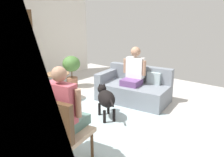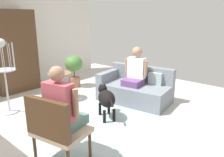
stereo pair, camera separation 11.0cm
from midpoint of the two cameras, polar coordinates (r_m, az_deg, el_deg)
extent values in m
plane|color=beige|center=(4.40, -5.94, -10.61)|extent=(7.70, 7.70, 0.00)
cube|color=silver|center=(6.72, -26.59, 9.51)|extent=(6.04, 0.12, 2.82)
cube|color=#9EB2B7|center=(4.25, -4.64, -11.49)|extent=(2.43, 2.32, 0.01)
cube|color=slate|center=(5.25, 4.89, -3.64)|extent=(1.13, 1.73, 0.42)
cube|color=slate|center=(5.45, 6.72, 1.41)|extent=(0.40, 1.63, 0.37)
cube|color=slate|center=(5.50, -1.73, 0.83)|extent=(0.93, 0.31, 0.22)
cube|color=#9EB2B7|center=(5.19, 10.14, 0.03)|extent=(0.14, 0.33, 0.28)
cube|color=tan|center=(5.37, 5.63, 0.71)|extent=(0.15, 0.35, 0.28)
cylinder|color=#4C331E|center=(3.59, -14.26, -13.81)|extent=(0.04, 0.04, 0.40)
cylinder|color=#4C331E|center=(3.27, -6.18, -16.62)|extent=(0.04, 0.04, 0.40)
cylinder|color=#4C331E|center=(3.32, -19.80, -16.91)|extent=(0.04, 0.04, 0.40)
cube|color=tan|center=(3.16, -13.31, -13.33)|extent=(0.68, 0.79, 0.06)
cube|color=#4C331E|center=(2.88, -16.86, -10.19)|extent=(0.21, 0.70, 0.51)
cube|color=#664179|center=(5.07, 4.43, -0.97)|extent=(0.46, 0.46, 0.14)
cube|color=white|center=(5.15, 5.40, 2.81)|extent=(0.24, 0.43, 0.48)
sphere|color=#A57A60|center=(5.08, 5.50, 6.91)|extent=(0.23, 0.23, 0.23)
cylinder|color=#A57A60|center=(5.00, 7.70, 2.65)|extent=(0.08, 0.08, 0.34)
cylinder|color=#A57A60|center=(5.21, 2.81, 3.30)|extent=(0.08, 0.08, 0.34)
cube|color=slate|center=(3.21, -11.62, -10.69)|extent=(0.48, 0.49, 0.14)
cube|color=#B24C59|center=(2.96, -14.09, -6.10)|extent=(0.26, 0.44, 0.53)
sphere|color=#A57A60|center=(2.84, -14.60, 1.10)|extent=(0.20, 0.20, 0.20)
cylinder|color=#A57A60|center=(3.14, -17.00, -4.53)|extent=(0.08, 0.08, 0.37)
cylinder|color=#A57A60|center=(2.83, -9.83, -6.33)|extent=(0.08, 0.08, 0.37)
cylinder|color=olive|center=(5.33, -14.44, 1.17)|extent=(0.55, 0.55, 0.02)
cylinder|color=olive|center=(5.42, -14.21, -2.23)|extent=(0.06, 0.06, 0.64)
cylinder|color=olive|center=(5.52, -14.00, -5.24)|extent=(0.36, 0.36, 0.03)
ellipsoid|color=black|center=(4.29, -2.20, -5.23)|extent=(0.55, 0.61, 0.31)
sphere|color=black|center=(4.55, -3.30, -2.76)|extent=(0.18, 0.18, 0.18)
cone|color=black|center=(4.51, -3.89, -1.70)|extent=(0.06, 0.06, 0.06)
cone|color=black|center=(4.53, -2.76, -1.60)|extent=(0.06, 0.06, 0.06)
cylinder|color=black|center=(3.97, -0.84, -6.38)|extent=(0.13, 0.17, 0.10)
cylinder|color=black|center=(4.54, -3.95, -7.92)|extent=(0.06, 0.06, 0.25)
cylinder|color=black|center=(4.58, -1.65, -7.65)|extent=(0.06, 0.06, 0.25)
cylinder|color=black|center=(4.21, -2.71, -9.84)|extent=(0.06, 0.06, 0.25)
cylinder|color=black|center=(4.26, -0.23, -9.51)|extent=(0.06, 0.06, 0.25)
cylinder|color=silver|center=(5.14, -25.83, -7.99)|extent=(0.36, 0.36, 0.03)
cylinder|color=silver|center=(5.00, -26.42, -3.36)|extent=(0.04, 0.04, 0.91)
cylinder|color=silver|center=(4.88, -27.08, 1.80)|extent=(0.44, 0.44, 0.02)
cylinder|color=silver|center=(4.91, -25.26, 5.38)|extent=(0.01, 0.01, 0.53)
cylinder|color=silver|center=(5.00, -26.28, 5.42)|extent=(0.01, 0.01, 0.53)
cylinder|color=silver|center=(4.62, -27.22, 4.58)|extent=(0.01, 0.01, 0.53)
cylinder|color=silver|center=(4.67, -25.78, 4.86)|extent=(0.01, 0.01, 0.53)
cylinder|color=silver|center=(4.78, -25.05, 5.17)|extent=(0.01, 0.01, 0.53)
cylinder|color=#996047|center=(6.42, -10.71, -0.92)|extent=(0.31, 0.31, 0.28)
cylinder|color=brown|center=(6.36, -10.82, 1.14)|extent=(0.03, 0.03, 0.20)
ellipsoid|color=#487737|center=(6.29, -10.95, 3.76)|extent=(0.49, 0.49, 0.44)
cube|color=#4C331E|center=(6.36, -25.21, 6.22)|extent=(1.08, 0.56, 2.12)
camera|label=1|loc=(0.05, -90.79, -0.22)|focal=35.41mm
camera|label=2|loc=(0.05, 89.21, 0.22)|focal=35.41mm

